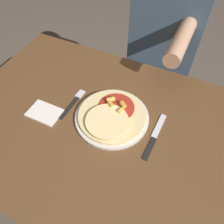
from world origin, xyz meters
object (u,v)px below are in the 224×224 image
at_px(pizza, 111,116).
at_px(knife, 155,137).
at_px(fork, 74,102).
at_px(dining_table, 98,137).
at_px(plate, 112,117).
at_px(person_diner, 166,39).

height_order(pizza, knife, pizza).
distance_m(fork, knife, 0.36).
xyz_separation_m(dining_table, fork, (-0.14, 0.05, 0.11)).
xyz_separation_m(plate, person_diner, (0.03, 0.64, -0.02)).
bearing_deg(knife, pizza, 178.39).
bearing_deg(plate, pizza, -91.49).
distance_m(fork, person_diner, 0.67).
relative_size(dining_table, person_diner, 0.96).
relative_size(pizza, knife, 1.21).
distance_m(dining_table, fork, 0.18).
bearing_deg(plate, dining_table, -135.72).
height_order(dining_table, pizza, pizza).
relative_size(fork, person_diner, 0.14).
bearing_deg(plate, knife, -3.45).
bearing_deg(knife, plate, 176.55).
bearing_deg(pizza, knife, -1.61).
relative_size(plate, person_diner, 0.24).
relative_size(plate, pizza, 1.10).
distance_m(knife, person_diner, 0.67).
height_order(plate, fork, plate).
bearing_deg(plate, fork, 177.93).
bearing_deg(person_diner, plate, -92.89).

